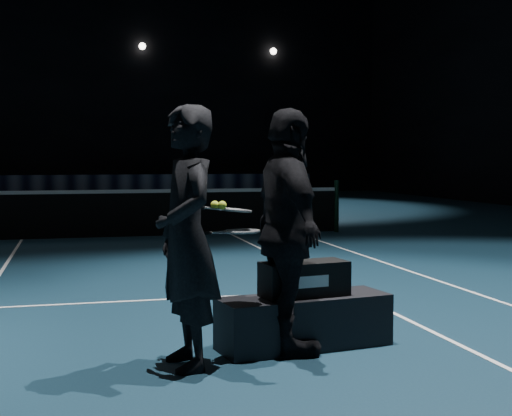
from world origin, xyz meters
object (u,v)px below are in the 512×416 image
(player_a, at_px, (187,237))
(racket_upper, at_px, (234,210))
(tennis_balls, at_px, (218,203))
(player_b, at_px, (288,232))
(player_bench, at_px, (304,322))
(racket_bag, at_px, (304,279))
(racket_lower, at_px, (242,231))

(player_a, height_order, racket_upper, player_a)
(tennis_balls, bearing_deg, player_b, 10.12)
(player_bench, xyz_separation_m, tennis_balls, (-0.77, -0.26, 1.01))
(tennis_balls, bearing_deg, player_bench, 18.81)
(player_b, distance_m, tennis_balls, 0.64)
(player_a, relative_size, racket_upper, 2.89)
(racket_bag, height_order, player_b, player_b)
(racket_upper, relative_size, tennis_balls, 5.67)
(tennis_balls, bearing_deg, racket_upper, 24.17)
(racket_bag, xyz_separation_m, racket_lower, (-0.58, -0.23, 0.43))
(player_b, bearing_deg, racket_bag, -52.45)
(racket_bag, relative_size, tennis_balls, 5.98)
(racket_bag, bearing_deg, player_a, -171.59)
(player_b, distance_m, racket_lower, 0.40)
(player_a, distance_m, racket_lower, 0.45)
(player_bench, relative_size, racket_upper, 2.11)
(racket_bag, bearing_deg, player_b, -148.54)
(racket_lower, height_order, tennis_balls, tennis_balls)
(player_a, bearing_deg, racket_upper, 97.80)
(player_a, height_order, tennis_balls, player_a)
(player_bench, bearing_deg, player_a, -171.59)
(player_b, relative_size, tennis_balls, 16.37)
(racket_bag, height_order, tennis_balls, tennis_balls)
(player_a, bearing_deg, tennis_balls, 93.21)
(racket_bag, distance_m, racket_upper, 0.90)
(player_bench, height_order, racket_upper, racket_upper)
(player_bench, height_order, racket_bag, racket_bag)
(player_bench, distance_m, racket_bag, 0.36)
(player_b, xyz_separation_m, racket_lower, (-0.39, -0.07, 0.02))
(player_bench, relative_size, player_b, 0.73)
(player_a, distance_m, tennis_balls, 0.35)
(racket_upper, bearing_deg, racket_bag, 3.02)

